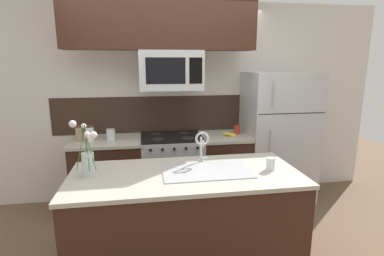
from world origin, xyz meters
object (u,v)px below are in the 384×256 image
(storage_jar_tall, at_px, (79,133))
(coffee_tin, at_px, (237,130))
(microwave, at_px, (171,70))
(refrigerator, at_px, (277,137))
(drinking_glass, at_px, (270,164))
(flower_vase, at_px, (88,159))
(storage_jar_short, at_px, (111,135))
(sink_faucet, at_px, (202,143))
(stove_range, at_px, (172,171))
(banana_bunch, at_px, (230,134))
(storage_jar_medium, at_px, (90,133))

(storage_jar_tall, bearing_deg, coffee_tin, 1.68)
(microwave, height_order, refrigerator, microwave)
(drinking_glass, xyz_separation_m, flower_vase, (-1.54, 0.10, 0.09))
(storage_jar_short, distance_m, coffee_tin, 1.61)
(coffee_tin, height_order, sink_faucet, sink_faucet)
(coffee_tin, height_order, drinking_glass, same)
(stove_range, relative_size, drinking_glass, 8.44)
(microwave, bearing_deg, storage_jar_short, 179.86)
(microwave, height_order, banana_bunch, microwave)
(coffee_tin, relative_size, drinking_glass, 1.00)
(storage_jar_short, relative_size, drinking_glass, 1.23)
(banana_bunch, relative_size, coffee_tin, 1.73)
(stove_range, height_order, storage_jar_medium, storage_jar_medium)
(banana_bunch, distance_m, coffee_tin, 0.17)
(coffee_tin, height_order, flower_vase, flower_vase)
(storage_jar_medium, distance_m, drinking_glass, 2.15)
(storage_jar_short, bearing_deg, banana_bunch, -1.64)
(stove_range, height_order, refrigerator, refrigerator)
(refrigerator, relative_size, sink_faucet, 5.58)
(microwave, relative_size, storage_jar_medium, 3.95)
(stove_range, height_order, drinking_glass, drinking_glass)
(coffee_tin, bearing_deg, microwave, -175.34)
(banana_bunch, bearing_deg, stove_range, 175.28)
(drinking_glass, bearing_deg, sink_faucet, 154.15)
(refrigerator, bearing_deg, storage_jar_short, -178.96)
(banana_bunch, bearing_deg, microwave, 176.88)
(stove_range, xyz_separation_m, banana_bunch, (0.74, -0.06, 0.47))
(coffee_tin, bearing_deg, drinking_glass, -95.48)
(banana_bunch, distance_m, sink_faucet, 1.13)
(storage_jar_tall, xyz_separation_m, sink_faucet, (1.29, -1.02, 0.10))
(storage_jar_medium, xyz_separation_m, storage_jar_short, (0.24, 0.00, -0.03))
(storage_jar_tall, xyz_separation_m, storage_jar_short, (0.37, -0.01, -0.03))
(storage_jar_medium, distance_m, storage_jar_short, 0.24)
(banana_bunch, bearing_deg, coffee_tin, 41.17)
(stove_range, relative_size, refrigerator, 0.54)
(drinking_glass, relative_size, flower_vase, 0.23)
(coffee_tin, bearing_deg, banana_bunch, -138.83)
(microwave, distance_m, storage_jar_medium, 1.22)
(refrigerator, bearing_deg, drinking_glass, -117.20)
(storage_jar_tall, relative_size, flower_vase, 0.39)
(sink_faucet, bearing_deg, storage_jar_short, 132.29)
(storage_jar_short, height_order, coffee_tin, storage_jar_short)
(sink_faucet, bearing_deg, microwave, 100.37)
(refrigerator, xyz_separation_m, flower_vase, (-2.22, -1.22, 0.20))
(refrigerator, height_order, storage_jar_medium, refrigerator)
(microwave, height_order, flower_vase, microwave)
(stove_range, bearing_deg, sink_faucet, -79.83)
(refrigerator, xyz_separation_m, banana_bunch, (-0.68, -0.08, 0.08))
(stove_range, xyz_separation_m, drinking_glass, (0.74, -1.30, 0.50))
(stove_range, height_order, banana_bunch, banana_bunch)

